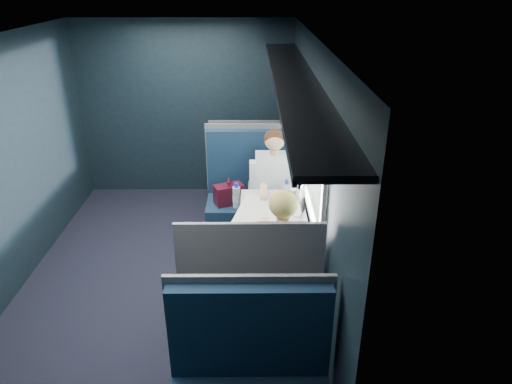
{
  "coord_description": "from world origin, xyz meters",
  "views": [
    {
      "loc": [
        0.87,
        -3.8,
        2.76
      ],
      "look_at": [
        0.9,
        0.0,
        0.95
      ],
      "focal_mm": 32.0,
      "sensor_mm": 36.0,
      "label": 1
    }
  ],
  "objects_px": {
    "table": "(270,219)",
    "man": "(274,184)",
    "seat_bay_near": "(250,201)",
    "seat_bay_far": "(251,299)",
    "seat_row_front": "(251,171)",
    "woman": "(281,254)",
    "cup": "(293,193)",
    "bottle_small": "(287,192)",
    "laptop": "(297,203)"
  },
  "relations": [
    {
      "from": "seat_bay_far",
      "to": "woman",
      "type": "height_order",
      "value": "woman"
    },
    {
      "from": "man",
      "to": "cup",
      "type": "bearing_deg",
      "value": -64.28
    },
    {
      "from": "laptop",
      "to": "seat_bay_far",
      "type": "bearing_deg",
      "value": -115.13
    },
    {
      "from": "cup",
      "to": "seat_bay_far",
      "type": "bearing_deg",
      "value": -109.62
    },
    {
      "from": "cup",
      "to": "table",
      "type": "bearing_deg",
      "value": -126.94
    },
    {
      "from": "seat_bay_far",
      "to": "man",
      "type": "distance_m",
      "value": 1.62
    },
    {
      "from": "seat_bay_far",
      "to": "bottle_small",
      "type": "bearing_deg",
      "value": 72.25
    },
    {
      "from": "seat_row_front",
      "to": "cup",
      "type": "relative_size",
      "value": 13.44
    },
    {
      "from": "man",
      "to": "woman",
      "type": "bearing_deg",
      "value": -90.0
    },
    {
      "from": "seat_bay_near",
      "to": "cup",
      "type": "distance_m",
      "value": 0.79
    },
    {
      "from": "bottle_small",
      "to": "seat_bay_near",
      "type": "bearing_deg",
      "value": 119.13
    },
    {
      "from": "seat_row_front",
      "to": "man",
      "type": "bearing_deg",
      "value": -77.17
    },
    {
      "from": "table",
      "to": "man",
      "type": "relative_size",
      "value": 0.76
    },
    {
      "from": "cup",
      "to": "laptop",
      "type": "bearing_deg",
      "value": -87.95
    },
    {
      "from": "seat_bay_far",
      "to": "woman",
      "type": "distance_m",
      "value": 0.43
    },
    {
      "from": "table",
      "to": "seat_bay_far",
      "type": "xyz_separation_m",
      "value": [
        -0.18,
        -0.87,
        -0.25
      ]
    },
    {
      "from": "laptop",
      "to": "bottle_small",
      "type": "distance_m",
      "value": 0.19
    },
    {
      "from": "seat_bay_near",
      "to": "woman",
      "type": "relative_size",
      "value": 0.95
    },
    {
      "from": "seat_bay_far",
      "to": "cup",
      "type": "bearing_deg",
      "value": 70.38
    },
    {
      "from": "cup",
      "to": "man",
      "type": "bearing_deg",
      "value": 115.72
    },
    {
      "from": "table",
      "to": "bottle_small",
      "type": "distance_m",
      "value": 0.33
    },
    {
      "from": "seat_bay_near",
      "to": "seat_row_front",
      "type": "distance_m",
      "value": 0.93
    },
    {
      "from": "seat_bay_near",
      "to": "seat_bay_far",
      "type": "distance_m",
      "value": 1.74
    },
    {
      "from": "seat_row_front",
      "to": "laptop",
      "type": "xyz_separation_m",
      "value": [
        0.44,
        -1.74,
        0.39
      ]
    },
    {
      "from": "cup",
      "to": "bottle_small",
      "type": "bearing_deg",
      "value": -126.4
    },
    {
      "from": "table",
      "to": "seat_bay_far",
      "type": "bearing_deg",
      "value": -101.78
    },
    {
      "from": "seat_row_front",
      "to": "seat_bay_far",
      "type": "bearing_deg",
      "value": -90.0
    },
    {
      "from": "seat_row_front",
      "to": "man",
      "type": "height_order",
      "value": "man"
    },
    {
      "from": "man",
      "to": "woman",
      "type": "relative_size",
      "value": 1.0
    },
    {
      "from": "laptop",
      "to": "man",
      "type": "bearing_deg",
      "value": 106.42
    },
    {
      "from": "seat_bay_far",
      "to": "man",
      "type": "height_order",
      "value": "man"
    },
    {
      "from": "laptop",
      "to": "seat_row_front",
      "type": "bearing_deg",
      "value": 104.16
    },
    {
      "from": "woman",
      "to": "laptop",
      "type": "distance_m",
      "value": 0.79
    },
    {
      "from": "seat_bay_far",
      "to": "laptop",
      "type": "bearing_deg",
      "value": 64.87
    },
    {
      "from": "table",
      "to": "seat_row_front",
      "type": "distance_m",
      "value": 1.82
    },
    {
      "from": "woman",
      "to": "table",
      "type": "bearing_deg",
      "value": 95.45
    },
    {
      "from": "seat_row_front",
      "to": "laptop",
      "type": "bearing_deg",
      "value": -75.84
    },
    {
      "from": "seat_row_front",
      "to": "bottle_small",
      "type": "xyz_separation_m",
      "value": [
        0.35,
        -1.57,
        0.43
      ]
    },
    {
      "from": "seat_row_front",
      "to": "woman",
      "type": "bearing_deg",
      "value": -84.3
    },
    {
      "from": "seat_bay_near",
      "to": "laptop",
      "type": "height_order",
      "value": "seat_bay_near"
    },
    {
      "from": "seat_bay_near",
      "to": "man",
      "type": "relative_size",
      "value": 0.95
    },
    {
      "from": "seat_row_front",
      "to": "seat_bay_near",
      "type": "bearing_deg",
      "value": -90.58
    },
    {
      "from": "table",
      "to": "woman",
      "type": "height_order",
      "value": "woman"
    },
    {
      "from": "seat_row_front",
      "to": "bottle_small",
      "type": "relative_size",
      "value": 5.02
    },
    {
      "from": "man",
      "to": "bottle_small",
      "type": "height_order",
      "value": "man"
    },
    {
      "from": "seat_bay_near",
      "to": "cup",
      "type": "height_order",
      "value": "seat_bay_near"
    },
    {
      "from": "man",
      "to": "bottle_small",
      "type": "xyz_separation_m",
      "value": [
        0.1,
        -0.48,
        0.12
      ]
    },
    {
      "from": "woman",
      "to": "cup",
      "type": "relative_size",
      "value": 15.32
    },
    {
      "from": "table",
      "to": "cup",
      "type": "relative_size",
      "value": 11.59
    },
    {
      "from": "table",
      "to": "man",
      "type": "bearing_deg",
      "value": 84.48
    }
  ]
}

